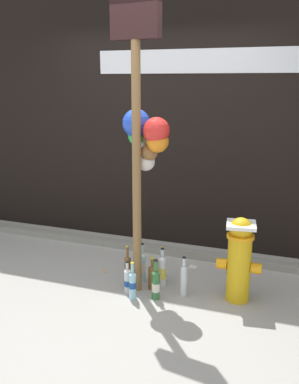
{
  "coord_description": "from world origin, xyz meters",
  "views": [
    {
      "loc": [
        1.53,
        -3.13,
        1.91
      ],
      "look_at": [
        0.33,
        0.24,
        0.96
      ],
      "focal_mm": 39.49,
      "sensor_mm": 36.0,
      "label": 1
    }
  ],
  "objects_px": {
    "bottle_5": "(162,271)",
    "bottle_6": "(127,280)",
    "bottle_1": "(162,267)",
    "bottle_2": "(156,284)",
    "bottle_7": "(142,266)",
    "memorial_post": "(143,122)",
    "bottle_4": "(128,270)",
    "bottle_8": "(152,276)",
    "bottle_3": "(184,279)",
    "bottle_0": "(133,284)",
    "fire_hydrant": "(239,257)"
  },
  "relations": [
    {
      "from": "bottle_5",
      "to": "bottle_6",
      "type": "relative_size",
      "value": 1.24
    },
    {
      "from": "bottle_1",
      "to": "bottle_2",
      "type": "xyz_separation_m",
      "value": [
        0.06,
        -0.37,
        0.01
      ]
    },
    {
      "from": "bottle_7",
      "to": "memorial_post",
      "type": "bearing_deg",
      "value": -61.81
    },
    {
      "from": "bottle_4",
      "to": "bottle_8",
      "type": "bearing_deg",
      "value": 3.92
    },
    {
      "from": "bottle_3",
      "to": "bottle_4",
      "type": "distance_m",
      "value": 0.55
    },
    {
      "from": "bottle_0",
      "to": "bottle_7",
      "type": "relative_size",
      "value": 0.89
    },
    {
      "from": "bottle_6",
      "to": "bottle_8",
      "type": "height_order",
      "value": "bottle_8"
    },
    {
      "from": "fire_hydrant",
      "to": "bottle_3",
      "type": "bearing_deg",
      "value": -168.91
    },
    {
      "from": "bottle_5",
      "to": "bottle_1",
      "type": "bearing_deg",
      "value": 110.07
    },
    {
      "from": "bottle_7",
      "to": "bottle_6",
      "type": "bearing_deg",
      "value": -101.46
    },
    {
      "from": "bottle_2",
      "to": "bottle_7",
      "type": "distance_m",
      "value": 0.36
    },
    {
      "from": "bottle_2",
      "to": "bottle_6",
      "type": "height_order",
      "value": "bottle_2"
    },
    {
      "from": "fire_hydrant",
      "to": "bottle_7",
      "type": "relative_size",
      "value": 1.95
    },
    {
      "from": "bottle_1",
      "to": "bottle_6",
      "type": "height_order",
      "value": "bottle_1"
    },
    {
      "from": "fire_hydrant",
      "to": "bottle_0",
      "type": "height_order",
      "value": "fire_hydrant"
    },
    {
      "from": "memorial_post",
      "to": "bottle_6",
      "type": "relative_size",
      "value": 8.37
    },
    {
      "from": "bottle_1",
      "to": "bottle_8",
      "type": "distance_m",
      "value": 0.2
    },
    {
      "from": "bottle_2",
      "to": "bottle_8",
      "type": "bearing_deg",
      "value": 118.54
    },
    {
      "from": "memorial_post",
      "to": "bottle_7",
      "type": "height_order",
      "value": "memorial_post"
    },
    {
      "from": "bottle_1",
      "to": "bottle_8",
      "type": "height_order",
      "value": "bottle_1"
    },
    {
      "from": "bottle_4",
      "to": "bottle_5",
      "type": "xyz_separation_m",
      "value": [
        0.31,
        0.11,
        -0.01
      ]
    },
    {
      "from": "bottle_5",
      "to": "bottle_6",
      "type": "height_order",
      "value": "bottle_5"
    },
    {
      "from": "bottle_0",
      "to": "bottle_3",
      "type": "xyz_separation_m",
      "value": [
        0.41,
        0.21,
        0.02
      ]
    },
    {
      "from": "bottle_4",
      "to": "bottle_6",
      "type": "relative_size",
      "value": 1.32
    },
    {
      "from": "bottle_5",
      "to": "bottle_6",
      "type": "distance_m",
      "value": 0.35
    },
    {
      "from": "bottle_3",
      "to": "bottle_5",
      "type": "bearing_deg",
      "value": 153.62
    },
    {
      "from": "bottle_2",
      "to": "bottle_3",
      "type": "height_order",
      "value": "same"
    },
    {
      "from": "fire_hydrant",
      "to": "bottle_6",
      "type": "bearing_deg",
      "value": -168.1
    },
    {
      "from": "bottle_1",
      "to": "bottle_3",
      "type": "distance_m",
      "value": 0.36
    },
    {
      "from": "bottle_4",
      "to": "fire_hydrant",
      "type": "bearing_deg",
      "value": 4.68
    },
    {
      "from": "bottle_1",
      "to": "bottle_7",
      "type": "bearing_deg",
      "value": -152.0
    },
    {
      "from": "bottle_6",
      "to": "bottle_4",
      "type": "bearing_deg",
      "value": 111.28
    },
    {
      "from": "memorial_post",
      "to": "bottle_2",
      "type": "distance_m",
      "value": 1.43
    },
    {
      "from": "bottle_3",
      "to": "bottle_7",
      "type": "height_order",
      "value": "bottle_7"
    },
    {
      "from": "bottle_4",
      "to": "bottle_5",
      "type": "height_order",
      "value": "bottle_4"
    },
    {
      "from": "memorial_post",
      "to": "bottle_7",
      "type": "xyz_separation_m",
      "value": [
        -0.05,
        0.1,
        -1.4
      ]
    },
    {
      "from": "bottle_7",
      "to": "bottle_8",
      "type": "height_order",
      "value": "bottle_7"
    },
    {
      "from": "bottle_1",
      "to": "bottle_5",
      "type": "height_order",
      "value": "bottle_5"
    },
    {
      "from": "bottle_5",
      "to": "fire_hydrant",
      "type": "bearing_deg",
      "value": -2.23
    },
    {
      "from": "bottle_1",
      "to": "bottle_2",
      "type": "height_order",
      "value": "bottle_2"
    },
    {
      "from": "memorial_post",
      "to": "bottle_3",
      "type": "distance_m",
      "value": 1.45
    },
    {
      "from": "bottle_4",
      "to": "bottle_0",
      "type": "bearing_deg",
      "value": -57.96
    },
    {
      "from": "memorial_post",
      "to": "bottle_5",
      "type": "distance_m",
      "value": 1.42
    },
    {
      "from": "bottle_1",
      "to": "bottle_3",
      "type": "height_order",
      "value": "bottle_3"
    },
    {
      "from": "bottle_2",
      "to": "bottle_3",
      "type": "relative_size",
      "value": 1.0
    },
    {
      "from": "bottle_3",
      "to": "bottle_4",
      "type": "relative_size",
      "value": 0.93
    },
    {
      "from": "bottle_1",
      "to": "bottle_6",
      "type": "xyz_separation_m",
      "value": [
        -0.22,
        -0.34,
        -0.02
      ]
    },
    {
      "from": "memorial_post",
      "to": "bottle_4",
      "type": "xyz_separation_m",
      "value": [
        -0.15,
        -0.03,
        -1.4
      ]
    },
    {
      "from": "bottle_0",
      "to": "bottle_6",
      "type": "bearing_deg",
      "value": 132.54
    },
    {
      "from": "bottle_2",
      "to": "fire_hydrant",
      "type": "bearing_deg",
      "value": 18.64
    }
  ]
}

